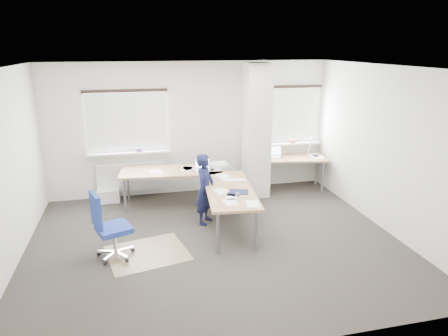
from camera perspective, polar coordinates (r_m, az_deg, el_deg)
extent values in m
plane|color=#272420|center=(6.70, -1.26, -10.49)|extent=(6.00, 6.00, 0.00)
cube|color=silver|center=(8.57, -4.81, 5.60)|extent=(6.00, 0.04, 2.80)
cube|color=silver|center=(3.92, 6.30, -8.83)|extent=(6.00, 0.04, 2.80)
cube|color=silver|center=(6.31, -29.05, -0.77)|extent=(0.04, 5.00, 2.80)
cube|color=silver|center=(7.38, 22.13, 2.48)|extent=(0.04, 5.00, 2.80)
cube|color=white|center=(5.94, -1.44, 14.17)|extent=(6.00, 5.00, 0.04)
cube|color=silver|center=(8.33, 4.67, 5.20)|extent=(0.50, 0.50, 2.78)
cube|color=white|center=(8.42, -13.65, 6.35)|extent=(1.60, 0.04, 1.20)
cube|color=white|center=(8.38, -13.65, 6.30)|extent=(1.60, 0.02, 1.20)
cube|color=white|center=(8.48, -13.36, 2.15)|extent=(1.70, 0.20, 0.04)
cube|color=white|center=(9.12, 9.75, 7.39)|extent=(1.20, 0.04, 1.20)
cube|color=white|center=(9.08, 9.85, 7.35)|extent=(1.20, 0.02, 1.20)
cube|color=white|center=(9.18, 9.72, 3.50)|extent=(1.30, 0.20, 0.04)
cube|color=white|center=(8.65, -13.12, -1.21)|extent=(1.40, 0.10, 0.60)
cylinder|color=#6C3E8A|center=(8.45, -12.03, 2.60)|extent=(0.12, 0.12, 0.08)
imported|color=#376C2B|center=(8.44, -12.05, 2.88)|extent=(0.09, 0.06, 0.17)
cylinder|color=#B65946|center=(9.15, 9.79, 3.84)|extent=(0.12, 0.12, 0.08)
imported|color=#376C2B|center=(9.14, 9.80, 4.10)|extent=(0.09, 0.07, 0.17)
cube|color=brown|center=(6.48, -10.88, -11.84)|extent=(1.37, 1.23, 0.01)
cube|color=white|center=(8.61, -16.16, -3.77)|extent=(0.45, 0.32, 0.27)
cube|color=brown|center=(8.01, -7.55, -0.41)|extent=(2.07, 1.00, 0.04)
cube|color=brown|center=(6.94, 0.75, -3.07)|extent=(1.00, 2.07, 0.04)
cylinder|color=gray|center=(7.91, -13.99, -3.83)|extent=(0.05, 0.05, 0.69)
cylinder|color=gray|center=(8.47, -13.56, -2.39)|extent=(0.05, 0.05, 0.69)
cylinder|color=gray|center=(8.45, -1.34, -1.93)|extent=(0.05, 0.05, 0.69)
cylinder|color=gray|center=(6.23, -0.86, -9.20)|extent=(0.05, 0.05, 0.69)
cylinder|color=gray|center=(6.31, 4.62, -8.86)|extent=(0.05, 0.05, 0.69)
cylinder|color=gray|center=(7.94, 1.99, -3.22)|extent=(0.05, 0.05, 0.69)
cube|color=#B7B7BC|center=(7.89, -3.35, -0.35)|extent=(0.40, 0.36, 0.01)
cube|color=#B7B7BC|center=(7.96, -3.09, 0.66)|extent=(0.31, 0.20, 0.22)
cube|color=silver|center=(7.96, -3.09, 0.66)|extent=(0.27, 0.17, 0.19)
cube|color=white|center=(7.31, 1.38, -1.74)|extent=(0.46, 0.20, 0.02)
cube|color=#161A3E|center=(6.75, 2.11, -3.41)|extent=(0.38, 0.33, 0.01)
cube|color=silver|center=(8.15, -1.11, 0.45)|extent=(0.45, 0.32, 0.07)
imported|color=white|center=(7.33, -0.90, -1.52)|extent=(0.09, 0.09, 0.07)
cylinder|color=silver|center=(6.45, 1.94, -4.01)|extent=(0.07, 0.07, 0.10)
cube|color=brown|center=(9.00, 9.95, 1.45)|extent=(1.50, 0.93, 0.04)
cylinder|color=gray|center=(8.76, 6.36, -1.34)|extent=(0.05, 0.05, 0.69)
cylinder|color=gray|center=(9.03, 13.89, -1.18)|extent=(0.05, 0.05, 0.69)
cylinder|color=gray|center=(9.23, 5.86, -0.36)|extent=(0.05, 0.05, 0.69)
cylinder|color=gray|center=(9.49, 13.04, -0.23)|extent=(0.05, 0.05, 0.69)
cube|color=#B7B7BC|center=(8.93, 7.57, 1.60)|extent=(0.35, 0.27, 0.01)
cube|color=#B7B7BC|center=(9.00, 7.27, 2.48)|extent=(0.33, 0.08, 0.22)
cube|color=silver|center=(9.00, 7.27, 2.48)|extent=(0.29, 0.06, 0.19)
cylinder|color=white|center=(9.25, 12.08, 1.93)|extent=(0.10, 0.10, 0.02)
cylinder|color=white|center=(9.20, 12.16, 3.07)|extent=(0.02, 0.16, 0.38)
cylinder|color=white|center=(9.05, 12.56, 4.24)|extent=(0.02, 0.29, 0.13)
cone|color=white|center=(8.93, 12.94, 3.92)|extent=(0.14, 0.16, 0.17)
cube|color=navy|center=(6.28, -15.48, -8.36)|extent=(0.60, 0.60, 0.08)
cube|color=navy|center=(6.09, -17.85, -5.83)|extent=(0.19, 0.41, 0.51)
cylinder|color=silver|center=(6.36, -15.34, -9.94)|extent=(0.06, 0.06, 0.35)
cylinder|color=black|center=(6.54, -12.91, -11.34)|extent=(0.07, 0.05, 0.06)
cylinder|color=black|center=(6.71, -15.16, -10.76)|extent=(0.03, 0.06, 0.06)
cylinder|color=black|center=(6.56, -17.41, -11.63)|extent=(0.07, 0.05, 0.06)
cylinder|color=black|center=(6.29, -16.63, -12.86)|extent=(0.06, 0.07, 0.06)
cylinder|color=black|center=(6.28, -13.72, -12.67)|extent=(0.06, 0.07, 0.06)
imported|color=black|center=(7.15, -2.73, -3.02)|extent=(0.51, 0.56, 1.29)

